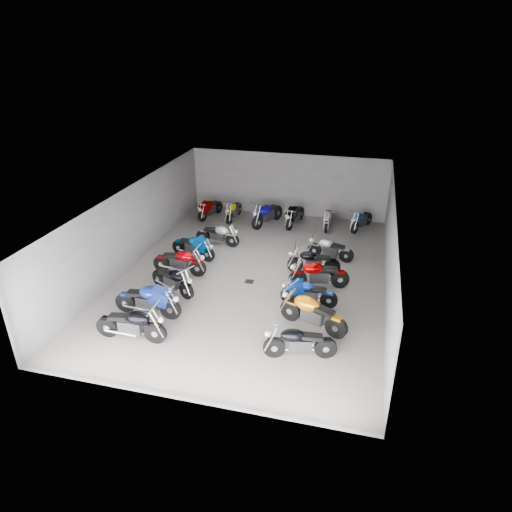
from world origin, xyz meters
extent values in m
plane|color=gray|center=(0.00, 0.00, 0.00)|extent=(14.00, 14.00, 0.00)
cube|color=gray|center=(0.00, 7.00, 1.60)|extent=(10.00, 0.10, 3.20)
cube|color=gray|center=(-5.00, 0.00, 1.60)|extent=(0.10, 14.00, 3.20)
cube|color=gray|center=(5.00, 0.00, 1.60)|extent=(0.10, 14.00, 3.20)
cube|color=black|center=(0.00, 0.00, 3.22)|extent=(10.00, 14.00, 0.04)
cube|color=black|center=(0.00, -0.50, 0.01)|extent=(0.32, 0.32, 0.01)
cylinder|color=black|center=(-1.77, -4.89, 0.35)|extent=(0.70, 0.17, 0.70)
cylinder|color=black|center=(-3.35, -4.95, 0.35)|extent=(0.71, 0.19, 0.70)
cube|color=#2D2D30|center=(-2.56, -4.92, 0.46)|extent=(0.72, 0.35, 0.44)
ellipsoid|color=black|center=(-2.32, -4.91, 0.81)|extent=(0.76, 0.46, 0.39)
cube|color=black|center=(-2.91, -4.94, 0.77)|extent=(0.68, 0.33, 0.20)
cylinder|color=black|center=(-1.86, -3.57, 0.36)|extent=(0.72, 0.16, 0.72)
cylinder|color=black|center=(-3.49, -3.54, 0.36)|extent=(0.73, 0.18, 0.72)
cube|color=#2D2D30|center=(-2.67, -3.55, 0.47)|extent=(0.74, 0.35, 0.45)
ellipsoid|color=navy|center=(-2.43, -3.56, 0.83)|extent=(0.78, 0.47, 0.41)
cube|color=black|center=(-3.03, -3.54, 0.79)|extent=(0.69, 0.33, 0.21)
cylinder|color=black|center=(-1.84, -2.25, 0.32)|extent=(0.64, 0.39, 0.65)
cylinder|color=black|center=(-3.17, -1.63, 0.32)|extent=(0.65, 0.41, 0.65)
cube|color=#2D2D30|center=(-2.50, -1.94, 0.42)|extent=(0.72, 0.55, 0.40)
ellipsoid|color=black|center=(-2.30, -2.03, 0.75)|extent=(0.79, 0.66, 0.36)
cube|color=black|center=(-2.80, -1.80, 0.71)|extent=(0.68, 0.52, 0.18)
cylinder|color=black|center=(-2.06, -0.55, 0.34)|extent=(0.68, 0.15, 0.68)
cylinder|color=black|center=(-3.59, -0.51, 0.34)|extent=(0.68, 0.17, 0.68)
cube|color=#2D2D30|center=(-2.83, -0.53, 0.44)|extent=(0.69, 0.33, 0.42)
ellipsoid|color=#940007|center=(-2.59, -0.53, 0.78)|extent=(0.73, 0.44, 0.38)
cube|color=black|center=(-3.16, -0.52, 0.74)|extent=(0.65, 0.31, 0.19)
cylinder|color=black|center=(-2.13, 0.77, 0.32)|extent=(0.65, 0.28, 0.64)
cylinder|color=black|center=(-3.54, 1.12, 0.32)|extent=(0.66, 0.30, 0.64)
cube|color=#2D2D30|center=(-2.84, 0.95, 0.42)|extent=(0.70, 0.45, 0.40)
ellipsoid|color=#004FAE|center=(-2.62, 0.90, 0.74)|extent=(0.76, 0.55, 0.36)
cube|color=black|center=(-3.15, 1.03, 0.70)|extent=(0.66, 0.42, 0.18)
cylinder|color=black|center=(-1.56, 2.38, 0.31)|extent=(0.64, 0.19, 0.63)
cylinder|color=black|center=(-2.98, 2.52, 0.31)|extent=(0.64, 0.21, 0.63)
cube|color=#2D2D30|center=(-2.27, 2.45, 0.41)|extent=(0.66, 0.35, 0.39)
ellipsoid|color=#A2A3A9|center=(-2.06, 2.43, 0.73)|extent=(0.70, 0.45, 0.35)
cube|color=black|center=(-2.59, 2.48, 0.69)|extent=(0.62, 0.33, 0.18)
cylinder|color=black|center=(1.87, -4.67, 0.33)|extent=(0.67, 0.28, 0.66)
cylinder|color=black|center=(3.32, -4.32, 0.33)|extent=(0.67, 0.30, 0.66)
cube|color=#2D2D30|center=(2.60, -4.49, 0.43)|extent=(0.72, 0.45, 0.41)
ellipsoid|color=black|center=(2.38, -4.55, 0.76)|extent=(0.77, 0.56, 0.37)
cube|color=black|center=(2.92, -4.42, 0.72)|extent=(0.67, 0.42, 0.19)
cylinder|color=black|center=(1.99, -2.66, 0.36)|extent=(0.73, 0.40, 0.73)
cylinder|color=black|center=(3.53, -3.26, 0.36)|extent=(0.74, 0.42, 0.73)
cube|color=#2D2D30|center=(2.76, -2.96, 0.48)|extent=(0.81, 0.59, 0.46)
ellipsoid|color=orange|center=(2.52, -2.87, 0.84)|extent=(0.89, 0.71, 0.41)
cube|color=black|center=(3.10, -3.09, 0.80)|extent=(0.76, 0.55, 0.21)
cylinder|color=black|center=(1.74, -1.62, 0.30)|extent=(0.61, 0.14, 0.61)
cylinder|color=black|center=(3.12, -1.59, 0.30)|extent=(0.61, 0.16, 0.61)
cube|color=#2D2D30|center=(2.43, -1.61, 0.40)|extent=(0.62, 0.30, 0.38)
ellipsoid|color=navy|center=(2.22, -1.61, 0.70)|extent=(0.66, 0.39, 0.34)
cube|color=black|center=(2.73, -1.60, 0.67)|extent=(0.59, 0.28, 0.17)
cylinder|color=black|center=(1.85, -0.46, 0.35)|extent=(0.70, 0.31, 0.69)
cylinder|color=black|center=(3.36, -0.07, 0.35)|extent=(0.71, 0.33, 0.69)
cube|color=#2D2D30|center=(2.61, -0.26, 0.45)|extent=(0.76, 0.49, 0.43)
ellipsoid|color=#7E0000|center=(2.38, -0.32, 0.80)|extent=(0.82, 0.60, 0.39)
cube|color=black|center=(2.94, -0.18, 0.75)|extent=(0.71, 0.46, 0.20)
cylinder|color=black|center=(1.54, 0.73, 0.32)|extent=(0.65, 0.20, 0.64)
cylinder|color=black|center=(2.98, 0.89, 0.32)|extent=(0.65, 0.22, 0.64)
cube|color=#2D2D30|center=(2.26, 0.81, 0.42)|extent=(0.68, 0.37, 0.40)
ellipsoid|color=black|center=(2.04, 0.78, 0.74)|extent=(0.72, 0.47, 0.36)
cube|color=black|center=(2.58, 0.84, 0.70)|extent=(0.64, 0.35, 0.18)
cylinder|color=black|center=(2.10, 2.31, 0.30)|extent=(0.61, 0.21, 0.60)
cylinder|color=black|center=(3.44, 2.11, 0.30)|extent=(0.61, 0.23, 0.60)
cube|color=#2D2D30|center=(2.77, 2.21, 0.39)|extent=(0.65, 0.37, 0.38)
ellipsoid|color=#B4B5B9|center=(2.56, 2.24, 0.69)|extent=(0.69, 0.47, 0.34)
cube|color=black|center=(3.07, 2.17, 0.66)|extent=(0.60, 0.35, 0.17)
cylinder|color=black|center=(-3.90, 4.93, 0.31)|extent=(0.28, 0.63, 0.62)
cylinder|color=black|center=(-3.54, 6.29, 0.31)|extent=(0.30, 0.64, 0.62)
cube|color=#2D2D30|center=(-3.72, 5.61, 0.41)|extent=(0.44, 0.69, 0.39)
ellipsoid|color=#840403|center=(-3.77, 5.40, 0.72)|extent=(0.54, 0.74, 0.35)
cube|color=black|center=(-3.64, 5.91, 0.68)|extent=(0.41, 0.64, 0.18)
cylinder|color=black|center=(-2.50, 4.94, 0.31)|extent=(0.16, 0.62, 0.62)
cylinder|color=black|center=(-2.43, 6.33, 0.31)|extent=(0.18, 0.62, 0.62)
cube|color=#2D2D30|center=(-2.47, 5.64, 0.40)|extent=(0.32, 0.64, 0.38)
ellipsoid|color=#D5DB00|center=(-2.48, 5.42, 0.71)|extent=(0.42, 0.67, 0.35)
cube|color=black|center=(-2.45, 5.94, 0.67)|extent=(0.30, 0.60, 0.18)
cylinder|color=black|center=(-0.97, 4.61, 0.36)|extent=(0.42, 0.72, 0.72)
cylinder|color=black|center=(-0.34, 6.13, 0.36)|extent=(0.44, 0.73, 0.72)
cube|color=#2D2D30|center=(-0.66, 5.37, 0.48)|extent=(0.60, 0.81, 0.45)
ellipsoid|color=#0B0779|center=(-0.75, 5.14, 0.84)|extent=(0.71, 0.88, 0.41)
cube|color=black|center=(-0.52, 5.70, 0.79)|extent=(0.56, 0.76, 0.21)
cylinder|color=black|center=(0.52, 4.90, 0.34)|extent=(0.26, 0.68, 0.67)
cylinder|color=black|center=(0.81, 6.39, 0.34)|extent=(0.28, 0.69, 0.67)
cube|color=#2D2D30|center=(0.67, 5.64, 0.44)|extent=(0.44, 0.73, 0.42)
ellipsoid|color=black|center=(0.62, 5.42, 0.77)|extent=(0.55, 0.78, 0.38)
cube|color=black|center=(0.73, 5.97, 0.73)|extent=(0.41, 0.68, 0.19)
cylinder|color=black|center=(2.28, 5.04, 0.30)|extent=(0.13, 0.60, 0.59)
cylinder|color=black|center=(2.25, 6.39, 0.30)|extent=(0.15, 0.60, 0.59)
cube|color=#2D2D30|center=(2.27, 5.72, 0.39)|extent=(0.29, 0.61, 0.37)
ellipsoid|color=silver|center=(2.27, 5.51, 0.69)|extent=(0.38, 0.64, 0.33)
cube|color=black|center=(2.26, 6.01, 0.65)|extent=(0.27, 0.57, 0.17)
cylinder|color=black|center=(3.60, 5.26, 0.30)|extent=(0.36, 0.61, 0.61)
cylinder|color=black|center=(4.16, 6.53, 0.30)|extent=(0.38, 0.62, 0.61)
cube|color=#2D2D30|center=(3.88, 5.90, 0.40)|extent=(0.51, 0.68, 0.38)
ellipsoid|color=navy|center=(3.79, 5.70, 0.70)|extent=(0.61, 0.75, 0.34)
cube|color=black|center=(4.00, 6.18, 0.67)|extent=(0.48, 0.64, 0.17)
camera|label=1|loc=(4.02, -15.18, 8.49)|focal=32.00mm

